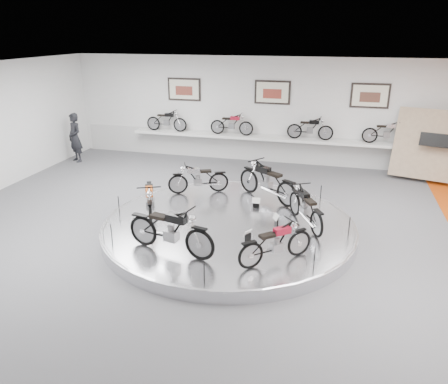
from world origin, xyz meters
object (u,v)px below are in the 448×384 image
(display_platform, at_px, (229,227))
(bike_d, at_px, (150,200))
(shelf, at_px, (270,138))
(bike_a, at_px, (306,207))
(bike_c, at_px, (198,178))
(bike_f, at_px, (276,243))
(visitor, at_px, (75,138))
(bike_b, at_px, (267,181))
(bike_e, at_px, (170,230))

(display_platform, xyz_separation_m, bike_d, (-2.03, -0.27, 0.66))
(shelf, xyz_separation_m, bike_a, (1.89, -6.12, -0.21))
(display_platform, xyz_separation_m, bike_c, (-1.39, 1.83, 0.60))
(bike_a, xyz_separation_m, bike_d, (-3.91, -0.55, 0.02))
(display_platform, xyz_separation_m, bike_a, (1.89, 0.28, 0.64))
(bike_f, relative_size, visitor, 0.79)
(bike_d, relative_size, visitor, 0.90)
(display_platform, height_order, visitor, visitor)
(bike_a, bearing_deg, bike_b, 9.84)
(shelf, relative_size, bike_f, 7.26)
(shelf, bearing_deg, bike_e, -95.69)
(bike_d, xyz_separation_m, visitor, (-5.37, 5.06, 0.15))
(bike_a, bearing_deg, bike_e, 100.29)
(shelf, relative_size, visitor, 5.77)
(bike_b, distance_m, bike_d, 3.41)
(bike_e, bearing_deg, bike_d, 138.86)
(bike_b, relative_size, bike_e, 1.02)
(bike_c, height_order, visitor, visitor)
(bike_d, height_order, bike_f, bike_d)
(bike_d, bearing_deg, display_platform, 73.21)
(bike_a, distance_m, bike_c, 3.63)
(bike_d, bearing_deg, bike_e, 11.86)
(shelf, relative_size, bike_d, 6.39)
(bike_a, xyz_separation_m, visitor, (-9.29, 4.51, 0.17))
(visitor, bearing_deg, display_platform, -2.88)
(bike_b, height_order, bike_d, bike_b)
(bike_d, bearing_deg, bike_c, 138.76)
(display_platform, distance_m, shelf, 6.46)
(bike_b, relative_size, bike_d, 1.09)
(visitor, bearing_deg, bike_c, 3.77)
(bike_c, bearing_deg, bike_d, 49.64)
(display_platform, xyz_separation_m, visitor, (-7.40, 4.79, 0.80))
(bike_a, relative_size, bike_e, 0.90)
(visitor, bearing_deg, bike_e, -15.49)
(display_platform, height_order, bike_a, bike_a)
(display_platform, relative_size, bike_c, 4.17)
(bike_e, bearing_deg, display_platform, 79.04)
(shelf, relative_size, bike_c, 7.17)
(bike_e, distance_m, bike_f, 2.28)
(display_platform, height_order, bike_d, bike_d)
(bike_c, bearing_deg, bike_b, 155.84)
(bike_c, distance_m, bike_e, 3.77)
(bike_f, bearing_deg, bike_d, 115.32)
(shelf, bearing_deg, display_platform, -90.00)
(shelf, bearing_deg, bike_b, -81.60)
(bike_f, bearing_deg, shelf, 58.33)
(shelf, height_order, bike_b, bike_b)
(display_platform, distance_m, bike_a, 2.01)
(bike_c, relative_size, visitor, 0.80)
(bike_b, height_order, bike_f, bike_b)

